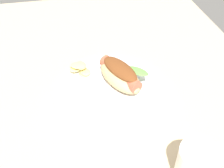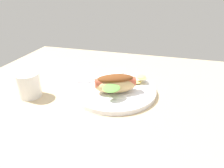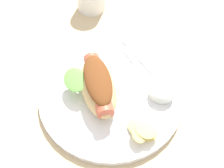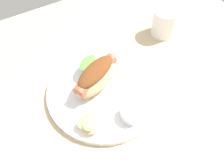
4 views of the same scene
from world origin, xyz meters
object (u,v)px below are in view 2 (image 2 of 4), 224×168
plate (114,90)px  chips_pile (140,79)px  knife (102,79)px  fork (98,78)px  drinking_cup (29,85)px  hot_dog (115,83)px  sauce_ramekin (118,74)px

plate → chips_pile: 11.12cm
plate → knife: (-6.35, 5.83, 0.98)cm
fork → drinking_cup: (-19.08, -16.89, 2.43)cm
hot_dog → knife: 11.57cm
sauce_ramekin → chips_pile: chips_pile is taller
plate → chips_pile: bearing=41.2°
chips_pile → drinking_cup: (-35.78, -17.76, 1.20)cm
fork → drinking_cup: drinking_cup is taller
hot_dog → chips_pile: size_ratio=2.37×
plate → hot_dog: 4.94cm
fork → knife: 2.20cm
plate → fork: 10.63cm
plate → sauce_ramekin: bearing=97.0°
plate → sauce_ramekin: 10.60cm
knife → fork: bearing=-52.0°
fork → sauce_ramekin: bearing=166.8°
chips_pile → plate: bearing=-138.8°
hot_dog → sauce_ramekin: 13.17cm
sauce_ramekin → hot_dog: bearing=-79.7°
fork → plate: bearing=101.1°
hot_dog → fork: 13.35cm
hot_dog → chips_pile: hot_dog is taller
plate → fork: fork is taller
sauce_ramekin → chips_pile: bearing=-18.4°
fork → knife: (2.14, -0.48, -0.02)cm
sauce_ramekin → fork: sauce_ramekin is taller
knife → chips_pile: (14.55, 1.35, 1.24)cm
drinking_cup → fork: bearing=41.5°
sauce_ramekin → drinking_cup: 33.63cm
plate → hot_dog: size_ratio=1.88×
knife → chips_pile: bearing=146.0°
hot_dog → sauce_ramekin: hot_dog is taller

